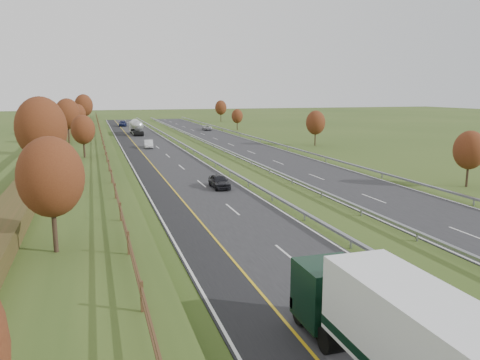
% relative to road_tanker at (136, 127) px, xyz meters
% --- Properties ---
extents(ground, '(400.00, 400.00, 0.00)m').
position_rel_road_tanker_xyz_m(ground, '(7.94, -43.70, -1.86)').
color(ground, '#354C1B').
rests_on(ground, ground).
extents(near_carriageway, '(10.50, 200.00, 0.04)m').
position_rel_road_tanker_xyz_m(near_carriageway, '(-0.06, -38.70, -1.84)').
color(near_carriageway, '#232326').
rests_on(near_carriageway, ground).
extents(far_carriageway, '(10.50, 200.00, 0.04)m').
position_rel_road_tanker_xyz_m(far_carriageway, '(16.44, -38.70, -1.84)').
color(far_carriageway, '#232326').
rests_on(far_carriageway, ground).
extents(hard_shoulder, '(3.00, 200.00, 0.04)m').
position_rel_road_tanker_xyz_m(hard_shoulder, '(-3.81, -38.70, -1.84)').
color(hard_shoulder, black).
rests_on(hard_shoulder, ground).
extents(lane_markings, '(26.75, 200.00, 0.01)m').
position_rel_road_tanker_xyz_m(lane_markings, '(6.35, -38.82, -1.81)').
color(lane_markings, silver).
rests_on(lane_markings, near_carriageway).
extents(embankment_left, '(12.00, 200.00, 2.00)m').
position_rel_road_tanker_xyz_m(embankment_left, '(-13.06, -38.70, -0.86)').
color(embankment_left, '#354C1B').
rests_on(embankment_left, ground).
extents(hedge_left, '(2.20, 180.00, 1.10)m').
position_rel_road_tanker_xyz_m(hedge_left, '(-15.06, -38.70, 0.69)').
color(hedge_left, '#383617').
rests_on(hedge_left, embankment_left).
extents(fence_left, '(0.12, 189.06, 1.20)m').
position_rel_road_tanker_xyz_m(fence_left, '(-8.56, -39.11, 0.87)').
color(fence_left, '#422B19').
rests_on(fence_left, embankment_left).
extents(median_barrier_near, '(0.32, 200.00, 0.71)m').
position_rel_road_tanker_xyz_m(median_barrier_near, '(5.64, -38.70, -1.25)').
color(median_barrier_near, gray).
rests_on(median_barrier_near, ground).
extents(median_barrier_far, '(0.32, 200.00, 0.71)m').
position_rel_road_tanker_xyz_m(median_barrier_far, '(10.74, -38.70, -1.25)').
color(median_barrier_far, gray).
rests_on(median_barrier_far, ground).
extents(outer_barrier_far, '(0.32, 200.00, 0.71)m').
position_rel_road_tanker_xyz_m(outer_barrier_far, '(22.24, -38.70, -1.25)').
color(outer_barrier_far, gray).
rests_on(outer_barrier_far, ground).
extents(trees_left, '(6.64, 164.30, 7.66)m').
position_rel_road_tanker_xyz_m(trees_left, '(-12.70, -42.07, 4.51)').
color(trees_left, '#2D2116').
rests_on(trees_left, embankment_left).
extents(trees_far, '(8.45, 118.60, 7.12)m').
position_rel_road_tanker_xyz_m(trees_far, '(29.74, -9.49, 2.38)').
color(trees_far, '#2D2116').
rests_on(trees_far, ground).
extents(road_tanker, '(2.40, 11.22, 3.46)m').
position_rel_road_tanker_xyz_m(road_tanker, '(0.00, 0.00, 0.00)').
color(road_tanker, silver).
rests_on(road_tanker, near_carriageway).
extents(car_dark_near, '(1.68, 4.17, 1.42)m').
position_rel_road_tanker_xyz_m(car_dark_near, '(2.48, -66.53, -1.11)').
color(car_dark_near, black).
rests_on(car_dark_near, near_carriageway).
extents(car_silver_mid, '(1.87, 4.43, 1.42)m').
position_rel_road_tanker_xyz_m(car_silver_mid, '(-0.44, -28.32, -1.11)').
color(car_silver_mid, silver).
rests_on(car_silver_mid, near_carriageway).
extents(car_small_far, '(2.70, 5.47, 1.53)m').
position_rel_road_tanker_xyz_m(car_small_far, '(-1.41, 27.86, -1.06)').
color(car_small_far, '#151C44').
rests_on(car_small_far, near_carriageway).
extents(car_oncoming, '(2.76, 4.97, 1.31)m').
position_rel_road_tanker_xyz_m(car_oncoming, '(18.75, 6.65, -1.17)').
color(car_oncoming, '#B4B5B9').
rests_on(car_oncoming, far_carriageway).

